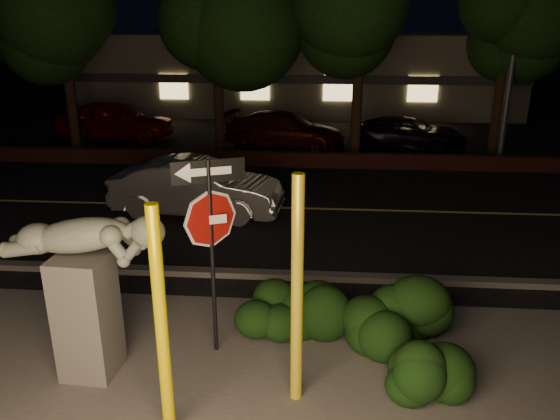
% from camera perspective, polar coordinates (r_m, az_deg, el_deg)
% --- Properties ---
extents(ground, '(90.00, 90.00, 0.00)m').
position_cam_1_polar(ground, '(17.42, -0.00, 3.47)').
color(ground, black).
rests_on(ground, ground).
extents(patio, '(14.00, 6.00, 0.02)m').
position_cam_1_polar(patio, '(7.57, -6.96, -20.14)').
color(patio, '#4C4944').
rests_on(patio, ground).
extents(road, '(80.00, 8.00, 0.01)m').
position_cam_1_polar(road, '(14.57, -0.93, 0.23)').
color(road, black).
rests_on(road, ground).
extents(lane_marking, '(80.00, 0.12, 0.00)m').
position_cam_1_polar(lane_marking, '(14.57, -0.93, 0.28)').
color(lane_marking, '#CCB551').
rests_on(lane_marking, road).
extents(curb, '(80.00, 0.25, 0.12)m').
position_cam_1_polar(curb, '(10.79, -2.98, -6.69)').
color(curb, '#4C4944').
rests_on(curb, ground).
extents(brick_wall, '(40.00, 0.35, 0.50)m').
position_cam_1_polar(brick_wall, '(18.61, 0.31, 5.32)').
color(brick_wall, '#4C2018').
rests_on(brick_wall, ground).
extents(parking_lot, '(40.00, 12.00, 0.01)m').
position_cam_1_polar(parking_lot, '(24.21, 1.31, 8.06)').
color(parking_lot, black).
rests_on(parking_lot, ground).
extents(building, '(22.00, 10.20, 4.00)m').
position_cam_1_polar(building, '(31.83, 2.18, 14.45)').
color(building, '#6B6356').
rests_on(building, ground).
extents(tree_far_a, '(4.60, 4.60, 7.43)m').
position_cam_1_polar(tree_far_a, '(21.79, -22.15, 19.57)').
color(tree_far_a, black).
rests_on(tree_far_a, ground).
extents(yellow_pole_left, '(0.15, 0.15, 2.99)m').
position_cam_1_polar(yellow_pole_left, '(6.47, -12.26, -11.97)').
color(yellow_pole_left, '#FFE100').
rests_on(yellow_pole_left, ground).
extents(yellow_pole_right, '(0.16, 0.16, 3.12)m').
position_cam_1_polar(yellow_pole_right, '(6.89, 1.80, -8.75)').
color(yellow_pole_right, yellow).
rests_on(yellow_pole_right, ground).
extents(signpost, '(0.95, 0.41, 3.00)m').
position_cam_1_polar(signpost, '(7.71, -7.27, -1.03)').
color(signpost, black).
rests_on(signpost, ground).
extents(sculpture, '(2.28, 0.75, 2.44)m').
position_cam_1_polar(sculpture, '(7.86, -19.71, -6.70)').
color(sculpture, '#4C4944').
rests_on(sculpture, ground).
extents(hedge_center, '(2.06, 1.23, 1.00)m').
position_cam_1_polar(hedge_center, '(8.80, 0.99, -9.88)').
color(hedge_center, black).
rests_on(hedge_center, ground).
extents(hedge_right, '(2.13, 1.56, 1.25)m').
position_cam_1_polar(hedge_right, '(8.52, 11.46, -10.45)').
color(hedge_right, black).
rests_on(hedge_right, ground).
extents(hedge_far_right, '(1.70, 1.35, 1.03)m').
position_cam_1_polar(hedge_far_right, '(7.81, 16.07, -14.85)').
color(hedge_far_right, black).
rests_on(hedge_far_right, ground).
extents(silver_sedan, '(4.44, 1.89, 1.42)m').
position_cam_1_polar(silver_sedan, '(14.08, -8.66, 2.33)').
color(silver_sedan, '#A1A0A5').
rests_on(silver_sedan, ground).
extents(parked_car_red, '(4.80, 2.11, 1.61)m').
position_cam_1_polar(parked_car_red, '(23.66, -16.83, 8.94)').
color(parked_car_red, maroon).
rests_on(parked_car_red, ground).
extents(parked_car_darkred, '(4.91, 2.58, 1.36)m').
position_cam_1_polar(parked_car_darkred, '(21.39, 0.48, 8.37)').
color(parked_car_darkred, '#460F05').
rests_on(parked_car_darkred, ground).
extents(parked_car_dark, '(4.71, 3.20, 1.20)m').
position_cam_1_polar(parked_car_dark, '(21.68, 13.34, 7.78)').
color(parked_car_dark, black).
rests_on(parked_car_dark, ground).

